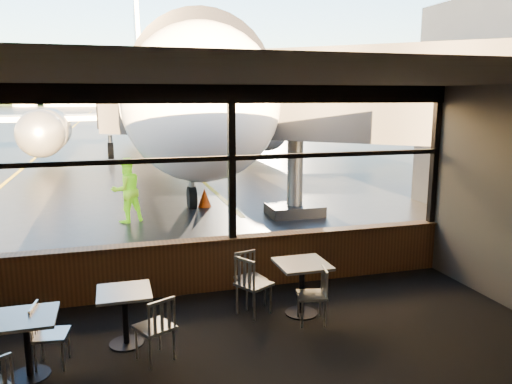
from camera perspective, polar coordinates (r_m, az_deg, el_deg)
name	(u,v)px	position (r m, az deg, el deg)	size (l,w,h in m)	color
ground_plane	(118,111)	(128.13, -15.49, 8.94)	(520.00, 520.00, 0.00)	black
carpet_floor	(292,378)	(6.35, 4.12, -20.48)	(8.00, 6.00, 0.01)	black
ceiling	(296,78)	(5.43, 4.63, 12.85)	(8.00, 6.00, 0.04)	#38332D
wall_back	(483,381)	(3.22, 24.47, -19.04)	(8.00, 0.04, 3.50)	#464038
window_sill	(233,264)	(8.78, -2.69, -8.18)	(8.00, 0.28, 0.90)	brown
window_header	(231,94)	(8.30, -2.87, 11.11)	(8.00, 0.18, 0.30)	black
mullion_centre	(232,164)	(8.37, -2.80, 3.22)	(0.12, 0.12, 2.60)	black
mullion_right	(435,156)	(10.04, 19.75, 3.86)	(0.12, 0.12, 2.60)	black
window_transom	(232,158)	(8.36, -2.80, 3.90)	(8.00, 0.10, 0.08)	black
airliner	(153,49)	(27.52, -11.66, 15.75)	(31.52, 37.82, 11.56)	white
jet_bridge	(308,129)	(14.68, 5.99, 7.22)	(9.01, 11.01, 4.80)	#2E2E30
cafe_table_near	(302,289)	(7.80, 5.25, -10.95)	(0.76, 0.76, 0.84)	gray
cafe_table_mid	(125,318)	(7.12, -14.71, -13.75)	(0.70, 0.70, 0.77)	#9C958F
cafe_table_left	(28,347)	(6.76, -24.63, -15.79)	(0.71, 0.71, 0.78)	gray
chair_near_e	(312,296)	(7.52, 6.38, -11.72)	(0.47, 0.47, 0.86)	beige
chair_near_w	(254,285)	(7.76, -0.24, -10.55)	(0.52, 0.52, 0.95)	#B6B2A5
chair_near_n	(251,279)	(8.11, -0.60, -9.96)	(0.47, 0.47, 0.86)	#BBB5A9
chair_mid_s	(154,328)	(6.64, -11.53, -14.96)	(0.48, 0.48, 0.88)	#B8B3A6
chair_mid_w	(51,335)	(6.88, -22.36, -14.90)	(0.45, 0.45, 0.83)	beige
ground_crew	(126,190)	(13.70, -14.59, 0.21)	(0.84, 0.66, 1.73)	#BFF219
cone_nose	(205,198)	(15.29, -5.91, -0.64)	(0.41, 0.41, 0.57)	orange
hangar_mid	(114,92)	(193.09, -15.89, 10.90)	(38.00, 15.00, 10.00)	silver
hangar_right	(276,90)	(196.13, 2.29, 11.58)	(50.00, 20.00, 12.00)	silver
fuel_tank_a	(24,98)	(192.14, -24.95, 9.72)	(8.00, 8.00, 6.00)	silver
fuel_tank_b	(55,98)	(190.93, -21.94, 9.95)	(8.00, 8.00, 6.00)	silver
fuel_tank_c	(86,98)	(190.25, -18.91, 10.14)	(8.00, 8.00, 6.00)	silver
treeline	(114,90)	(218.10, -15.97, 11.10)	(360.00, 3.00, 12.00)	black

